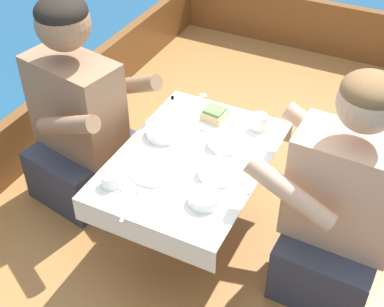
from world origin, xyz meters
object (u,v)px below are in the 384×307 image
(coffee_cup_port, at_px, (260,122))
(coffee_cup_starboard, at_px, (110,180))
(person_port, at_px, (80,120))
(sandwich, at_px, (215,114))
(person_starboard, at_px, (340,209))

(coffee_cup_port, distance_m, coffee_cup_starboard, 0.67)
(person_port, bearing_deg, sandwich, 30.79)
(sandwich, bearing_deg, person_starboard, -19.66)
(sandwich, bearing_deg, coffee_cup_starboard, -107.59)
(coffee_cup_starboard, bearing_deg, coffee_cup_port, 57.53)
(person_starboard, distance_m, coffee_cup_port, 0.49)
(sandwich, xyz_separation_m, coffee_cup_starboard, (-0.17, -0.54, -0.01))
(person_starboard, height_order, sandwich, person_starboard)
(person_port, xyz_separation_m, sandwich, (0.56, 0.20, 0.08))
(person_port, bearing_deg, coffee_cup_starboard, -30.22)
(coffee_cup_port, bearing_deg, person_starboard, -30.59)
(person_port, distance_m, coffee_cup_starboard, 0.51)
(sandwich, bearing_deg, coffee_cup_port, 8.68)
(person_starboard, xyz_separation_m, coffee_cup_port, (-0.41, 0.24, 0.10))
(person_starboard, bearing_deg, person_port, 1.23)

